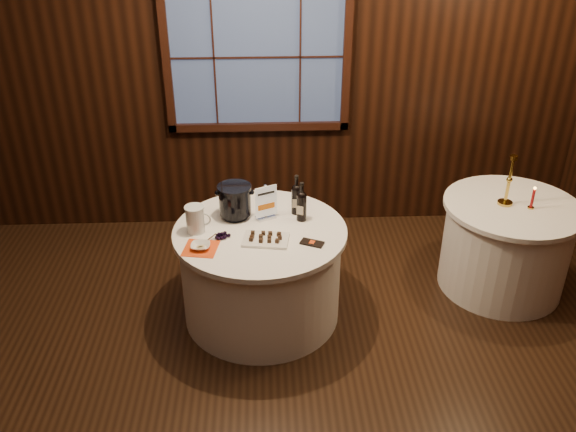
{
  "coord_description": "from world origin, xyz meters",
  "views": [
    {
      "loc": [
        0.04,
        -2.84,
        3.04
      ],
      "look_at": [
        0.2,
        0.9,
        0.93
      ],
      "focal_mm": 38.0,
      "sensor_mm": 36.0,
      "label": 1
    }
  ],
  "objects_px": {
    "chocolate_box": "(312,243)",
    "grape_bunch": "(222,236)",
    "sign_stand": "(266,207)",
    "red_candle": "(532,200)",
    "side_table": "(505,245)",
    "chocolate_plate": "(266,239)",
    "cracker_bowl": "(201,246)",
    "port_bottle_right": "(302,204)",
    "ice_bucket": "(235,201)",
    "brass_candlestick": "(508,187)",
    "port_bottle_left": "(296,197)",
    "main_table": "(261,272)",
    "glass_pitcher": "(195,219)"
  },
  "relations": [
    {
      "from": "glass_pitcher",
      "to": "brass_candlestick",
      "type": "bearing_deg",
      "value": 15.71
    },
    {
      "from": "brass_candlestick",
      "to": "port_bottle_right",
      "type": "bearing_deg",
      "value": -173.59
    },
    {
      "from": "grape_bunch",
      "to": "red_candle",
      "type": "bearing_deg",
      "value": 8.45
    },
    {
      "from": "sign_stand",
      "to": "cracker_bowl",
      "type": "xyz_separation_m",
      "value": [
        -0.46,
        -0.41,
        -0.08
      ]
    },
    {
      "from": "ice_bucket",
      "to": "cracker_bowl",
      "type": "relative_size",
      "value": 1.95
    },
    {
      "from": "port_bottle_right",
      "to": "chocolate_plate",
      "type": "bearing_deg",
      "value": -109.17
    },
    {
      "from": "side_table",
      "to": "chocolate_plate",
      "type": "relative_size",
      "value": 3.08
    },
    {
      "from": "port_bottle_right",
      "to": "brass_candlestick",
      "type": "bearing_deg",
      "value": 30.24
    },
    {
      "from": "port_bottle_right",
      "to": "brass_candlestick",
      "type": "distance_m",
      "value": 1.63
    },
    {
      "from": "main_table",
      "to": "chocolate_plate",
      "type": "relative_size",
      "value": 3.65
    },
    {
      "from": "port_bottle_left",
      "to": "chocolate_box",
      "type": "xyz_separation_m",
      "value": [
        0.09,
        -0.45,
        -0.13
      ]
    },
    {
      "from": "sign_stand",
      "to": "brass_candlestick",
      "type": "xyz_separation_m",
      "value": [
        1.89,
        0.15,
        0.05
      ]
    },
    {
      "from": "main_table",
      "to": "brass_candlestick",
      "type": "relative_size",
      "value": 3.09
    },
    {
      "from": "sign_stand",
      "to": "grape_bunch",
      "type": "bearing_deg",
      "value": -162.68
    },
    {
      "from": "port_bottle_left",
      "to": "brass_candlestick",
      "type": "distance_m",
      "value": 1.65
    },
    {
      "from": "sign_stand",
      "to": "red_candle",
      "type": "relative_size",
      "value": 1.5
    },
    {
      "from": "main_table",
      "to": "glass_pitcher",
      "type": "xyz_separation_m",
      "value": [
        -0.46,
        -0.01,
        0.49
      ]
    },
    {
      "from": "glass_pitcher",
      "to": "red_candle",
      "type": "distance_m",
      "value": 2.58
    },
    {
      "from": "port_bottle_right",
      "to": "chocolate_plate",
      "type": "distance_m",
      "value": 0.42
    },
    {
      "from": "port_bottle_right",
      "to": "glass_pitcher",
      "type": "bearing_deg",
      "value": -146.09
    },
    {
      "from": "main_table",
      "to": "glass_pitcher",
      "type": "bearing_deg",
      "value": -178.83
    },
    {
      "from": "side_table",
      "to": "chocolate_plate",
      "type": "distance_m",
      "value": 2.05
    },
    {
      "from": "port_bottle_right",
      "to": "cracker_bowl",
      "type": "xyz_separation_m",
      "value": [
        -0.72,
        -0.37,
        -0.11
      ]
    },
    {
      "from": "sign_stand",
      "to": "brass_candlestick",
      "type": "relative_size",
      "value": 0.68
    },
    {
      "from": "brass_candlestick",
      "to": "grape_bunch",
      "type": "bearing_deg",
      "value": -168.88
    },
    {
      "from": "chocolate_box",
      "to": "brass_candlestick",
      "type": "height_order",
      "value": "brass_candlestick"
    },
    {
      "from": "ice_bucket",
      "to": "brass_candlestick",
      "type": "xyz_separation_m",
      "value": [
        2.12,
        0.12,
        0.01
      ]
    },
    {
      "from": "grape_bunch",
      "to": "brass_candlestick",
      "type": "bearing_deg",
      "value": 11.12
    },
    {
      "from": "chocolate_plate",
      "to": "cracker_bowl",
      "type": "distance_m",
      "value": 0.46
    },
    {
      "from": "main_table",
      "to": "brass_candlestick",
      "type": "distance_m",
      "value": 2.03
    },
    {
      "from": "chocolate_box",
      "to": "grape_bunch",
      "type": "relative_size",
      "value": 0.89
    },
    {
      "from": "glass_pitcher",
      "to": "red_candle",
      "type": "bearing_deg",
      "value": 13.44
    },
    {
      "from": "side_table",
      "to": "port_bottle_right",
      "type": "bearing_deg",
      "value": -174.19
    },
    {
      "from": "side_table",
      "to": "port_bottle_left",
      "type": "relative_size",
      "value": 3.42
    },
    {
      "from": "cracker_bowl",
      "to": "chocolate_box",
      "type": "bearing_deg",
      "value": 2.2
    },
    {
      "from": "main_table",
      "to": "side_table",
      "type": "height_order",
      "value": "same"
    },
    {
      "from": "glass_pitcher",
      "to": "cracker_bowl",
      "type": "distance_m",
      "value": 0.26
    },
    {
      "from": "port_bottle_right",
      "to": "red_candle",
      "type": "bearing_deg",
      "value": 27.1
    },
    {
      "from": "chocolate_plate",
      "to": "grape_bunch",
      "type": "height_order",
      "value": "chocolate_plate"
    },
    {
      "from": "ice_bucket",
      "to": "chocolate_plate",
      "type": "distance_m",
      "value": 0.44
    },
    {
      "from": "main_table",
      "to": "red_candle",
      "type": "distance_m",
      "value": 2.17
    },
    {
      "from": "main_table",
      "to": "grape_bunch",
      "type": "bearing_deg",
      "value": -155.47
    },
    {
      "from": "sign_stand",
      "to": "ice_bucket",
      "type": "xyz_separation_m",
      "value": [
        -0.23,
        0.03,
        0.04
      ]
    },
    {
      "from": "port_bottle_left",
      "to": "chocolate_plate",
      "type": "height_order",
      "value": "port_bottle_left"
    },
    {
      "from": "port_bottle_right",
      "to": "glass_pitcher",
      "type": "height_order",
      "value": "port_bottle_right"
    },
    {
      "from": "sign_stand",
      "to": "brass_candlestick",
      "type": "distance_m",
      "value": 1.89
    },
    {
      "from": "ice_bucket",
      "to": "grape_bunch",
      "type": "bearing_deg",
      "value": -104.79
    },
    {
      "from": "grape_bunch",
      "to": "cracker_bowl",
      "type": "height_order",
      "value": "grape_bunch"
    },
    {
      "from": "chocolate_plate",
      "to": "chocolate_box",
      "type": "distance_m",
      "value": 0.33
    },
    {
      "from": "red_candle",
      "to": "cracker_bowl",
      "type": "bearing_deg",
      "value": -169.29
    }
  ]
}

